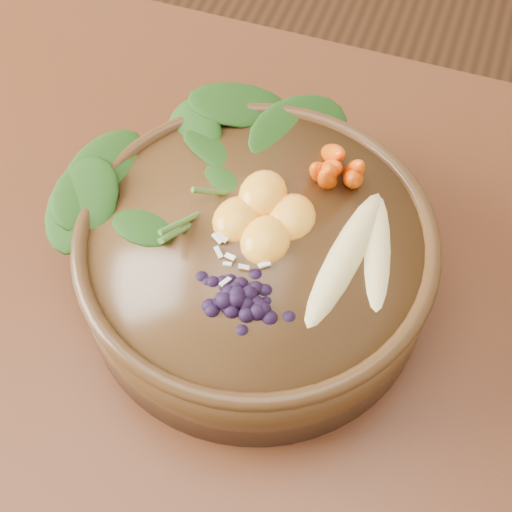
% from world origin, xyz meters
% --- Properties ---
extents(ground, '(4.00, 4.00, 0.00)m').
position_xyz_m(ground, '(0.00, 0.00, 0.00)').
color(ground, '#381E0F').
rests_on(ground, ground).
extents(dining_table, '(1.60, 0.90, 0.75)m').
position_xyz_m(dining_table, '(0.00, 0.00, 0.66)').
color(dining_table, '#331C0C').
rests_on(dining_table, ground).
extents(stoneware_bowl, '(0.34, 0.34, 0.08)m').
position_xyz_m(stoneware_bowl, '(0.22, 0.09, 0.79)').
color(stoneware_bowl, '#442B15').
rests_on(stoneware_bowl, dining_table).
extents(kale_heap, '(0.22, 0.20, 0.05)m').
position_xyz_m(kale_heap, '(0.17, 0.15, 0.86)').
color(kale_heap, '#1F4613').
rests_on(kale_heap, stoneware_bowl).
extents(carrot_cluster, '(0.07, 0.07, 0.09)m').
position_xyz_m(carrot_cluster, '(0.27, 0.18, 0.88)').
color(carrot_cluster, '#FA5605').
rests_on(carrot_cluster, stoneware_bowl).
extents(banana_halves, '(0.08, 0.18, 0.03)m').
position_xyz_m(banana_halves, '(0.31, 0.10, 0.85)').
color(banana_halves, '#E0CC84').
rests_on(banana_halves, stoneware_bowl).
extents(mandarin_cluster, '(0.10, 0.11, 0.03)m').
position_xyz_m(mandarin_cluster, '(0.22, 0.11, 0.85)').
color(mandarin_cluster, '#FDA52B').
rests_on(mandarin_cluster, stoneware_bowl).
extents(blueberry_pile, '(0.15, 0.12, 0.04)m').
position_xyz_m(blueberry_pile, '(0.23, 0.02, 0.86)').
color(blueberry_pile, black).
rests_on(blueberry_pile, stoneware_bowl).
extents(coconut_flakes, '(0.11, 0.08, 0.01)m').
position_xyz_m(coconut_flakes, '(0.22, 0.07, 0.84)').
color(coconut_flakes, white).
rests_on(coconut_flakes, stoneware_bowl).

